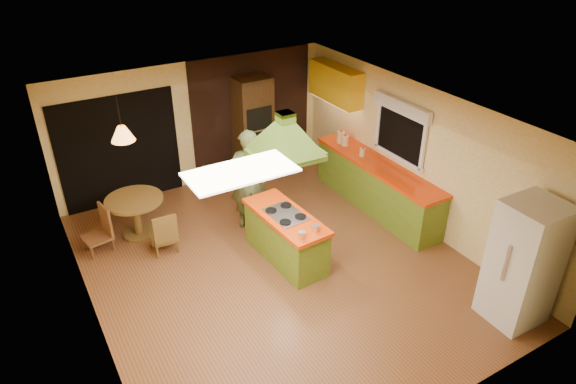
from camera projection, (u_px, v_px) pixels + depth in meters
ground at (277, 264)px, 8.19m from camera, size 6.50×6.50×0.00m
room_walls at (276, 197)px, 7.57m from camera, size 5.50×6.50×6.50m
ceiling_plane at (275, 117)px, 6.95m from camera, size 6.50×6.50×0.00m
brick_panel at (252, 113)px, 10.54m from camera, size 2.64×0.03×2.50m
nook_opening at (120, 151)px, 9.43m from camera, size 2.20×0.03×2.10m
right_counter at (376, 186)px, 9.49m from camera, size 0.62×3.05×0.92m
upper_cabinets at (335, 83)px, 10.01m from camera, size 0.34×1.40×0.70m
window_right at (401, 120)px, 8.80m from camera, size 0.12×1.35×1.06m
fluor_panel at (241, 172)px, 5.58m from camera, size 1.20×0.60×0.03m
kitchen_island at (286, 236)px, 8.14m from camera, size 0.75×1.66×0.84m
range_hood at (285, 129)px, 7.23m from camera, size 1.02×0.75×0.79m
man at (249, 180)px, 8.74m from camera, size 0.78×0.65×1.83m
refrigerator at (524, 263)px, 6.75m from camera, size 0.76×0.72×1.80m
wall_oven at (253, 128)px, 10.37m from camera, size 0.71×0.61×2.11m
dining_table at (136, 210)px, 8.67m from camera, size 0.97×0.97×0.73m
chair_left at (96, 230)px, 8.34m from camera, size 0.49×0.49×0.77m
chair_near at (163, 231)px, 8.36m from camera, size 0.43×0.43×0.74m
pendant_lamp at (122, 134)px, 7.98m from camera, size 0.44×0.44×0.24m
canister_large at (341, 137)px, 10.01m from camera, size 0.16×0.16×0.22m
canister_medium at (345, 141)px, 9.91m from camera, size 0.17×0.17×0.20m
canister_small at (363, 152)px, 9.51m from camera, size 0.13×0.13×0.15m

